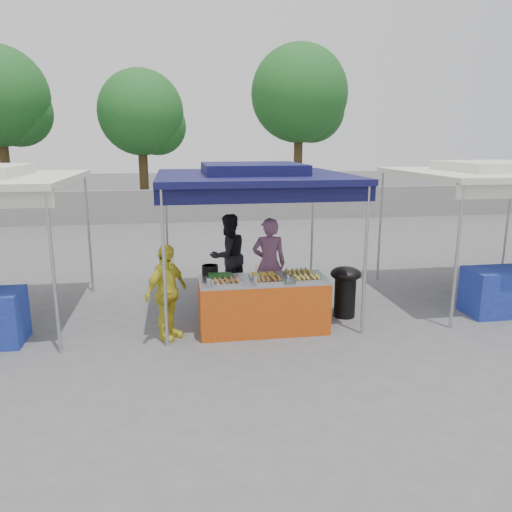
{
  "coord_description": "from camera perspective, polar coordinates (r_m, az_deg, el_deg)",
  "views": [
    {
      "loc": [
        -1.31,
        -7.47,
        2.95
      ],
      "look_at": [
        0.0,
        0.6,
        1.05
      ],
      "focal_mm": 35.0,
      "sensor_mm": 36.0,
      "label": 1
    }
  ],
  "objects": [
    {
      "name": "vendor_woman",
      "position": [
        8.81,
        1.49,
        -0.9
      ],
      "size": [
        0.64,
        0.45,
        1.65
      ],
      "primitive_type": "imported",
      "rotation": [
        0.0,
        0.0,
        3.04
      ],
      "color": "#7D506E",
      "rests_on": "ground_plane"
    },
    {
      "name": "crate_stacked",
      "position": [
        8.58,
        1.43,
        -4.07
      ],
      "size": [
        0.44,
        0.31,
        0.27
      ],
      "primitive_type": "cube",
      "color": "#122294",
      "rests_on": "crate_right"
    },
    {
      "name": "crate_right",
      "position": [
        8.67,
        1.42,
        -5.82
      ],
      "size": [
        0.48,
        0.34,
        0.29
      ],
      "primitive_type": "cube",
      "color": "#122294",
      "rests_on": "ground_plane"
    },
    {
      "name": "food_tray_fm",
      "position": [
        7.55,
        1.38,
        -2.81
      ],
      "size": [
        0.42,
        0.3,
        0.07
      ],
      "color": "#B7B7BB",
      "rests_on": "vendor_table"
    },
    {
      "name": "food_tray_fr",
      "position": [
        7.68,
        5.83,
        -2.6
      ],
      "size": [
        0.42,
        0.3,
        0.07
      ],
      "color": "#B7B7BB",
      "rests_on": "vendor_table"
    },
    {
      "name": "food_tray_br",
      "position": [
        7.99,
        4.83,
        -1.96
      ],
      "size": [
        0.42,
        0.3,
        0.07
      ],
      "color": "#B7B7BB",
      "rests_on": "vendor_table"
    },
    {
      "name": "customer_person",
      "position": [
        7.6,
        -10.19,
        -4.1
      ],
      "size": [
        0.83,
        0.88,
        1.46
      ],
      "primitive_type": "imported",
      "rotation": [
        0.0,
        0.0,
        0.86
      ],
      "color": "gold",
      "rests_on": "ground_plane"
    },
    {
      "name": "vendor_table",
      "position": [
        7.9,
        0.82,
        -5.56
      ],
      "size": [
        2.0,
        0.8,
        0.85
      ],
      "color": "#B14210",
      "rests_on": "ground_plane"
    },
    {
      "name": "food_tray_bl",
      "position": [
        7.77,
        -4.14,
        -2.37
      ],
      "size": [
        0.42,
        0.3,
        0.07
      ],
      "color": "#B7B7BB",
      "rests_on": "vendor_table"
    },
    {
      "name": "back_wall",
      "position": [
        18.67,
        -5.14,
        5.8
      ],
      "size": [
        40.0,
        0.25,
        1.2
      ],
      "primitive_type": "cube",
      "color": "slate",
      "rests_on": "ground_plane"
    },
    {
      "name": "skewer_cup",
      "position": [
        7.48,
        0.01,
        -2.77
      ],
      "size": [
        0.09,
        0.09,
        0.11
      ],
      "primitive_type": "cylinder",
      "color": "#ACABB2",
      "rests_on": "vendor_table"
    },
    {
      "name": "tree_0",
      "position": [
        21.85,
        -26.96,
        15.54
      ],
      "size": [
        3.76,
        3.75,
        6.44
      ],
      "color": "#3B2D16",
      "rests_on": "ground_plane"
    },
    {
      "name": "main_canopy",
      "position": [
        8.56,
        -0.4,
        9.2
      ],
      "size": [
        3.2,
        3.2,
        2.57
      ],
      "color": "#ACABB2",
      "rests_on": "ground_plane"
    },
    {
      "name": "food_tray_fl",
      "position": [
        7.46,
        -3.42,
        -3.02
      ],
      "size": [
        0.42,
        0.3,
        0.07
      ],
      "color": "#B7B7BB",
      "rests_on": "vendor_table"
    },
    {
      "name": "food_tray_bm",
      "position": [
        7.85,
        0.8,
        -2.18
      ],
      "size": [
        0.42,
        0.3,
        0.07
      ],
      "color": "#B7B7BB",
      "rests_on": "vendor_table"
    },
    {
      "name": "helper_man",
      "position": [
        9.53,
        -3.18,
        0.03
      ],
      "size": [
        0.97,
        0.9,
        1.6
      ],
      "primitive_type": "imported",
      "rotation": [
        0.0,
        0.0,
        3.62
      ],
      "color": "black",
      "rests_on": "ground_plane"
    },
    {
      "name": "crate_left",
      "position": [
        8.58,
        -2.43,
        -5.87
      ],
      "size": [
        0.55,
        0.38,
        0.33
      ],
      "primitive_type": "cube",
      "color": "#122294",
      "rests_on": "ground_plane"
    },
    {
      "name": "wok_burner",
      "position": [
        8.61,
        10.16,
        -3.53
      ],
      "size": [
        0.52,
        0.52,
        0.88
      ],
      "rotation": [
        0.0,
        0.0,
        0.32
      ],
      "color": "black",
      "rests_on": "ground_plane"
    },
    {
      "name": "tree_2",
      "position": [
        21.45,
        5.32,
        17.54
      ],
      "size": [
        3.94,
        3.94,
        6.78
      ],
      "color": "#3B2D16",
      "rests_on": "ground_plane"
    },
    {
      "name": "neighbor_stall_right",
      "position": [
        10.02,
        26.43,
        3.97
      ],
      "size": [
        3.2,
        3.2,
        2.57
      ],
      "color": "#ACABB2",
      "rests_on": "ground_plane"
    },
    {
      "name": "ground_plane",
      "position": [
        8.14,
        0.68,
        -8.17
      ],
      "size": [
        80.0,
        80.0,
        0.0
      ],
      "primitive_type": "plane",
      "color": "#525254"
    },
    {
      "name": "tree_1",
      "position": [
        20.54,
        -12.59,
        15.32
      ],
      "size": [
        3.37,
        3.29,
        5.65
      ],
      "color": "#3B2D16",
      "rests_on": "ground_plane"
    },
    {
      "name": "cooking_pot",
      "position": [
        8.02,
        -5.28,
        -1.6
      ],
      "size": [
        0.26,
        0.26,
        0.15
      ],
      "primitive_type": "cylinder",
      "color": "black",
      "rests_on": "vendor_table"
    }
  ]
}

